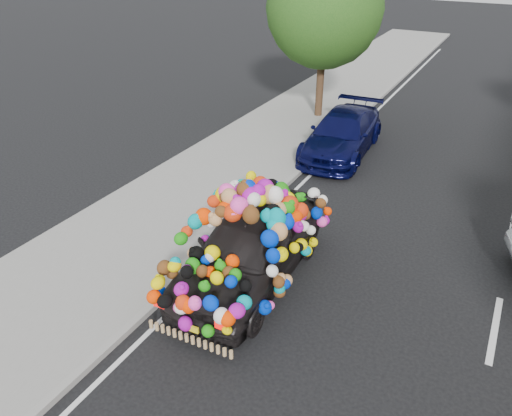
# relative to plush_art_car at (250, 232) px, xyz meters

# --- Properties ---
(ground) EXTENTS (100.00, 100.00, 0.00)m
(ground) POSITION_rel_plush_art_car_xyz_m (1.15, 0.77, -1.13)
(ground) COLOR black
(ground) RESTS_ON ground
(sidewalk) EXTENTS (4.00, 60.00, 0.12)m
(sidewalk) POSITION_rel_plush_art_car_xyz_m (-3.15, 0.77, -1.07)
(sidewalk) COLOR gray
(sidewalk) RESTS_ON ground
(kerb) EXTENTS (0.15, 60.00, 0.13)m
(kerb) POSITION_rel_plush_art_car_xyz_m (-1.20, 0.77, -1.07)
(kerb) COLOR gray
(kerb) RESTS_ON ground
(lane_markings) EXTENTS (6.00, 50.00, 0.01)m
(lane_markings) POSITION_rel_plush_art_car_xyz_m (4.75, 0.77, -1.12)
(lane_markings) COLOR silver
(lane_markings) RESTS_ON ground
(tree_near_sidewalk) EXTENTS (4.20, 4.20, 6.13)m
(tree_near_sidewalk) POSITION_rel_plush_art_car_xyz_m (-2.65, 10.27, 2.89)
(tree_near_sidewalk) COLOR #332114
(tree_near_sidewalk) RESTS_ON ground
(plush_art_car) EXTENTS (2.35, 4.82, 2.20)m
(plush_art_car) POSITION_rel_plush_art_car_xyz_m (0.00, 0.00, 0.00)
(plush_art_car) COLOR black
(plush_art_car) RESTS_ON ground
(navy_sedan) EXTENTS (2.15, 4.71, 1.34)m
(navy_sedan) POSITION_rel_plush_art_car_xyz_m (-0.65, 7.36, -0.46)
(navy_sedan) COLOR #060833
(navy_sedan) RESTS_ON ground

